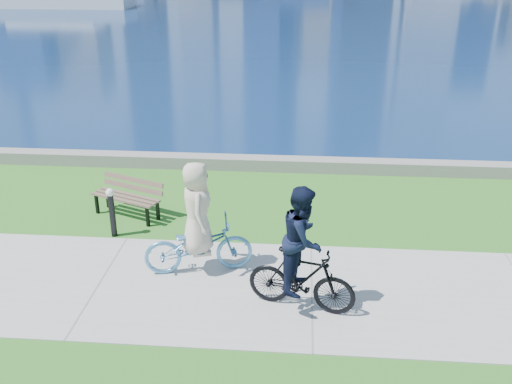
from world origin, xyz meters
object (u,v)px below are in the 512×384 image
cyclist_woman (198,232)px  cyclist_man (302,260)px  bollard_lamp (112,209)px  park_bench (128,194)px

cyclist_woman → cyclist_man: size_ratio=0.98×
bollard_lamp → cyclist_man: cyclist_man is taller
park_bench → cyclist_woman: bearing=-26.2°
park_bench → bollard_lamp: 1.08m
park_bench → cyclist_man: cyclist_man is taller
park_bench → bollard_lamp: size_ratio=1.58×
park_bench → cyclist_man: bearing=-17.8°
bollard_lamp → cyclist_man: (4.11, -2.40, 0.34)m
bollard_lamp → cyclist_woman: bearing=-31.7°
cyclist_man → bollard_lamp: bearing=73.9°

